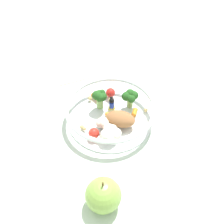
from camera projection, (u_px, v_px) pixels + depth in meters
name	position (u px, v px, depth m)	size (l,w,h in m)	color
ground_plane	(111.00, 121.00, 0.78)	(2.40, 2.40, 0.00)	silver
food_container	(112.00, 113.00, 0.76)	(0.24, 0.24, 0.07)	white
loose_apple	(103.00, 195.00, 0.59)	(0.08, 0.08, 0.09)	#8CB74C
folded_napkin	(72.00, 71.00, 0.93)	(0.12, 0.11, 0.01)	silver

